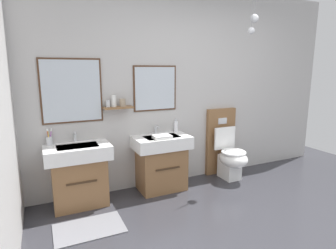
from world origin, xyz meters
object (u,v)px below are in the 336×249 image
object	(u,v)px
toilet	(227,152)
toothbrush_cup	(49,140)
folded_hand_towel	(162,137)
vanity_sink_left	(79,173)
soap_dispenser	(176,126)
vanity_sink_right	(161,161)

from	to	relation	value
toilet	toothbrush_cup	size ratio (longest dim) A/B	5.20
toilet	folded_hand_towel	xyz separation A→B (m)	(-1.09, -0.12, 0.37)
vanity_sink_left	toothbrush_cup	size ratio (longest dim) A/B	3.78
soap_dispenser	toilet	bearing A→B (deg)	-12.70
toilet	toothbrush_cup	world-z (taller)	toilet
vanity_sink_left	vanity_sink_right	distance (m)	1.04
vanity_sink_right	soap_dispenser	size ratio (longest dim) A/B	4.10
toothbrush_cup	soap_dispenser	size ratio (longest dim) A/B	1.08
toilet	soap_dispenser	xyz separation A→B (m)	(-0.76, 0.17, 0.42)
vanity_sink_left	vanity_sink_right	world-z (taller)	same
vanity_sink_left	toothbrush_cup	world-z (taller)	toothbrush_cup
vanity_sink_left	vanity_sink_right	bearing A→B (deg)	0.00
toilet	vanity_sink_right	bearing A→B (deg)	179.58
vanity_sink_right	folded_hand_towel	size ratio (longest dim) A/B	3.30
folded_hand_towel	toilet	bearing A→B (deg)	6.49
vanity_sink_right	toilet	xyz separation A→B (m)	(1.05, -0.01, -0.01)
toothbrush_cup	soap_dispenser	bearing A→B (deg)	0.36
folded_hand_towel	vanity_sink_left	bearing A→B (deg)	172.50
vanity_sink_right	toothbrush_cup	xyz separation A→B (m)	(-1.33, 0.15, 0.39)
vanity_sink_right	soap_dispenser	xyz separation A→B (m)	(0.29, 0.16, 0.41)
vanity_sink_right	toilet	bearing A→B (deg)	-0.42
soap_dispenser	folded_hand_towel	xyz separation A→B (m)	(-0.33, -0.30, -0.05)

